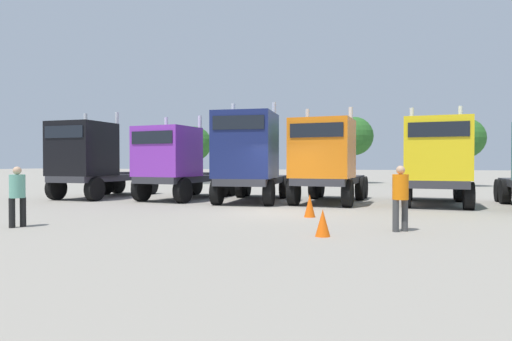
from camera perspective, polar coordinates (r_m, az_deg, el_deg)
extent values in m
plane|color=gray|center=(15.81, 2.16, -5.37)|extent=(200.00, 200.00, 0.00)
cube|color=#333338|center=(24.09, -18.70, -0.87)|extent=(2.51, 6.04, 0.30)
cube|color=black|center=(22.72, -21.38, 2.58)|extent=(2.53, 2.57, 2.54)
cube|color=black|center=(21.82, -23.49, 4.59)|extent=(2.10, 0.15, 0.55)
cylinder|color=silver|center=(23.23, -17.41, 3.31)|extent=(0.19, 0.19, 3.14)
cylinder|color=silver|center=(24.40, -21.03, 3.17)|extent=(0.19, 0.19, 3.14)
cylinder|color=#333338|center=(25.14, -16.90, -0.31)|extent=(1.16, 1.16, 0.12)
cylinder|color=black|center=(21.65, -20.00, -2.26)|extent=(0.41, 1.11, 1.09)
cylinder|color=black|center=(23.08, -24.28, -2.09)|extent=(0.41, 1.11, 1.09)
cylinder|color=black|center=(24.59, -14.72, -1.85)|extent=(0.41, 1.11, 1.09)
cylinder|color=black|center=(25.86, -18.80, -1.74)|extent=(0.41, 1.11, 1.09)
cylinder|color=black|center=(25.52, -13.37, -1.75)|extent=(0.41, 1.11, 1.09)
cylinder|color=black|center=(26.74, -17.37, -1.64)|extent=(0.41, 1.11, 1.09)
cube|color=#333338|center=(21.97, -8.66, -1.01)|extent=(2.99, 6.07, 0.30)
cube|color=purple|center=(20.48, -11.33, 2.38)|extent=(2.69, 2.57, 2.23)
cube|color=black|center=(19.57, -13.26, 4.16)|extent=(2.09, 0.33, 0.55)
cylinder|color=silver|center=(21.05, -7.20, 3.17)|extent=(0.20, 0.20, 2.83)
cylinder|color=silver|center=(22.08, -11.45, 3.05)|extent=(0.20, 0.20, 2.83)
cylinder|color=#333338|center=(23.06, -6.97, -0.39)|extent=(1.24, 1.24, 0.12)
cylinder|color=black|center=(19.54, -9.38, -2.57)|extent=(0.50, 1.13, 1.09)
cylinder|color=black|center=(20.81, -14.48, -2.37)|extent=(0.50, 1.13, 1.09)
cylinder|color=black|center=(22.57, -4.52, -2.08)|extent=(0.50, 1.13, 1.09)
cylinder|color=black|center=(23.68, -9.23, -1.95)|extent=(0.50, 1.13, 1.09)
cylinder|color=black|center=(23.55, -3.26, -1.95)|extent=(0.50, 1.13, 1.09)
cylinder|color=black|center=(24.61, -7.84, -1.83)|extent=(0.50, 1.13, 1.09)
cube|color=#333338|center=(20.60, -0.07, -1.22)|extent=(2.54, 6.40, 0.30)
cube|color=navy|center=(18.80, -1.29, 3.24)|extent=(2.54, 2.71, 2.76)
cube|color=black|center=(17.58, -2.31, 6.20)|extent=(2.10, 0.15, 0.55)
cylinder|color=silver|center=(20.03, 2.33, 3.96)|extent=(0.19, 0.19, 3.36)
cylinder|color=silver|center=(20.44, -2.93, 3.90)|extent=(0.19, 0.19, 3.36)
cylinder|color=#333338|center=(21.95, 0.71, -0.53)|extent=(1.16, 1.16, 0.12)
cylinder|color=black|center=(18.01, 1.67, -2.90)|extent=(0.41, 1.08, 1.06)
cylinder|color=black|center=(18.55, -5.03, -2.79)|extent=(0.41, 1.08, 1.06)
cylinder|color=black|center=(21.94, 3.61, -2.21)|extent=(0.41, 1.08, 1.06)
cylinder|color=black|center=(22.38, -1.97, -2.14)|extent=(0.41, 1.08, 1.06)
cylinder|color=black|center=(23.03, 4.03, -2.06)|extent=(0.41, 1.08, 1.06)
cylinder|color=black|center=(23.45, -1.30, -2.00)|extent=(0.41, 1.08, 1.06)
cube|color=#333338|center=(20.20, 9.63, -1.20)|extent=(2.75, 6.05, 0.30)
cube|color=orange|center=(18.40, 8.53, 2.81)|extent=(2.60, 2.43, 2.41)
cube|color=black|center=(17.34, 7.73, 5.17)|extent=(2.09, 0.24, 0.55)
cylinder|color=silver|center=(19.47, 12.06, 3.58)|extent=(0.20, 0.20, 3.01)
cylinder|color=silver|center=(19.85, 6.62, 3.55)|extent=(0.20, 0.20, 3.01)
cylinder|color=#333338|center=(21.46, 10.31, -0.51)|extent=(1.20, 1.20, 0.12)
cylinder|color=black|center=(17.83, 11.69, -2.92)|extent=(0.45, 1.11, 1.09)
cylinder|color=black|center=(18.31, 4.87, -2.80)|extent=(0.45, 1.11, 1.09)
cylinder|color=black|center=(21.35, 13.23, -2.28)|extent=(0.45, 1.11, 1.09)
cylinder|color=black|center=(21.76, 7.47, -2.20)|extent=(0.45, 1.11, 1.09)
cylinder|color=black|center=(22.44, 13.61, -2.13)|extent=(0.45, 1.11, 1.09)
cylinder|color=black|center=(22.83, 8.12, -2.06)|extent=(0.45, 1.11, 1.09)
cube|color=#333338|center=(20.53, 21.98, -1.35)|extent=(2.67, 6.14, 0.30)
cube|color=yellow|center=(18.75, 22.19, 2.58)|extent=(2.58, 2.61, 2.41)
cube|color=black|center=(17.55, 22.36, 4.91)|extent=(2.10, 0.21, 0.55)
cylinder|color=silver|center=(20.18, 24.76, 3.30)|extent=(0.19, 0.19, 3.01)
cylinder|color=silver|center=(20.11, 19.34, 3.34)|extent=(0.19, 0.19, 3.01)
cylinder|color=#333338|center=(21.84, 21.87, -0.66)|extent=(1.18, 1.18, 0.12)
cylinder|color=black|center=(18.34, 25.66, -2.96)|extent=(0.43, 1.07, 1.04)
cylinder|color=black|center=(18.26, 18.76, -2.93)|extent=(0.43, 1.07, 1.04)
cylinder|color=black|center=(22.01, 24.72, -2.31)|extent=(0.43, 1.07, 1.04)
cylinder|color=black|center=(21.93, 18.98, -2.28)|extent=(0.43, 1.07, 1.04)
cylinder|color=black|center=(23.10, 24.50, -2.16)|extent=(0.43, 1.07, 1.04)
cylinder|color=black|center=(23.03, 19.03, -2.13)|extent=(0.43, 1.07, 1.04)
cylinder|color=black|center=(21.69, 29.32, -2.42)|extent=(0.41, 1.04, 1.02)
cylinder|color=black|center=(22.78, 28.83, -2.26)|extent=(0.41, 1.04, 1.02)
cylinder|color=#3F3F3F|center=(12.02, 18.57, -5.48)|extent=(0.22, 0.22, 0.81)
cylinder|color=#3F3F3F|center=(11.85, 17.51, -5.57)|extent=(0.22, 0.22, 0.81)
cylinder|color=orange|center=(11.88, 18.06, -2.03)|extent=(0.56, 0.56, 0.65)
sphere|color=tan|center=(11.86, 18.07, 0.06)|extent=(0.22, 0.22, 0.22)
cylinder|color=black|center=(13.68, -28.86, -4.80)|extent=(0.21, 0.21, 0.80)
cylinder|color=black|center=(13.77, -27.75, -4.76)|extent=(0.21, 0.21, 0.80)
cylinder|color=#62A68E|center=(13.67, -28.33, -1.79)|extent=(0.54, 0.54, 0.63)
sphere|color=tan|center=(13.66, -28.34, -0.01)|extent=(0.22, 0.22, 0.22)
cone|color=#F2590C|center=(14.44, 6.91, -4.52)|extent=(0.36, 0.36, 0.74)
cone|color=#F2590C|center=(10.73, 8.57, -6.66)|extent=(0.36, 0.36, 0.65)
cylinder|color=#4C3823|center=(38.02, -7.90, 0.02)|extent=(0.36, 0.36, 2.23)
sphere|color=#286023|center=(38.05, -7.91, 3.45)|extent=(2.90, 2.90, 2.90)
cylinder|color=#4C3823|center=(39.02, 12.45, 0.40)|extent=(0.36, 0.36, 2.73)
sphere|color=#286023|center=(39.09, 12.46, 4.33)|extent=(3.30, 3.30, 3.30)
cylinder|color=#4C3823|center=(36.45, 25.20, 0.03)|extent=(0.36, 0.36, 2.40)
sphere|color=#286023|center=(36.49, 25.23, 3.78)|extent=(2.97, 2.97, 2.97)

